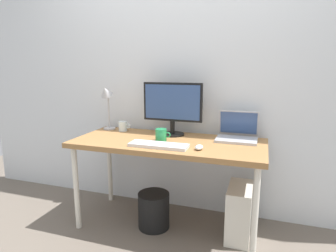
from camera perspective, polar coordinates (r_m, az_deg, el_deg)
The scene contains 12 objects.
ground_plane at distance 2.59m, azimuth 0.00°, elevation -19.04°, with size 6.00×6.00×0.00m, color #665B51.
back_wall at distance 2.60m, azimuth 2.78°, elevation 11.18°, with size 4.40×0.04×2.60m, color silver.
desk at distance 2.32m, azimuth 0.00°, elevation -4.47°, with size 1.52×0.66×0.74m.
monitor at distance 2.44m, azimuth 0.89°, elevation 4.07°, with size 0.51×0.20×0.45m.
laptop at distance 2.39m, azimuth 13.58°, elevation -1.27°, with size 0.32×0.27×0.23m.
desk_lamp at distance 2.70m, azimuth -12.12°, elevation 5.45°, with size 0.11×0.16×0.42m.
keyboard at distance 2.13m, azimuth -1.89°, elevation -3.83°, with size 0.44×0.14×0.02m, color silver.
mouse at distance 2.07m, azimuth 6.19°, elevation -4.21°, with size 0.06×0.09×0.03m, color silver.
coffee_mug at distance 2.28m, azimuth -1.37°, elevation -1.79°, with size 0.12×0.09×0.10m.
glass_cup at distance 2.66m, azimuth -8.91°, elevation -0.03°, with size 0.11×0.08×0.09m.
computer_tower at distance 2.41m, azimuth 13.93°, elevation -16.19°, with size 0.18×0.36×0.42m, color silver.
wastebasket at distance 2.50m, azimuth -2.84°, elevation -16.36°, with size 0.26×0.26×0.30m, color black.
Camera 1 is at (0.70, -2.11, 1.33)m, focal length 30.73 mm.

